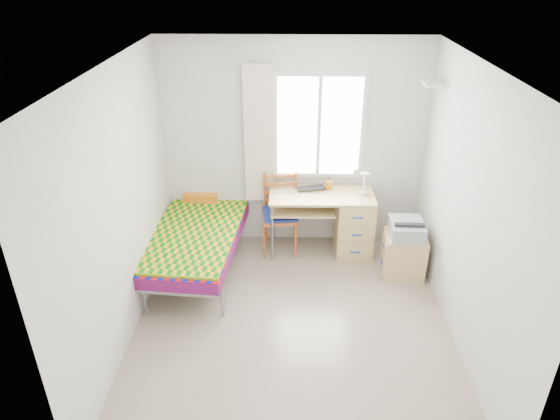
{
  "coord_description": "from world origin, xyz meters",
  "views": [
    {
      "loc": [
        -0.03,
        -4.02,
        3.43
      ],
      "look_at": [
        -0.14,
        0.55,
        1.04
      ],
      "focal_mm": 32.0,
      "sensor_mm": 36.0,
      "label": 1
    }
  ],
  "objects_px": {
    "bed": "(198,230)",
    "cabinet": "(404,255)",
    "chair": "(281,209)",
    "desk": "(348,221)",
    "printer": "(407,228)"
  },
  "relations": [
    {
      "from": "chair",
      "to": "cabinet",
      "type": "height_order",
      "value": "chair"
    },
    {
      "from": "chair",
      "to": "printer",
      "type": "distance_m",
      "value": 1.55
    },
    {
      "from": "chair",
      "to": "cabinet",
      "type": "bearing_deg",
      "value": -27.76
    },
    {
      "from": "bed",
      "to": "printer",
      "type": "distance_m",
      "value": 2.45
    },
    {
      "from": "bed",
      "to": "chair",
      "type": "xyz_separation_m",
      "value": [
        0.98,
        0.34,
        0.11
      ]
    },
    {
      "from": "printer",
      "to": "bed",
      "type": "bearing_deg",
      "value": 176.98
    },
    {
      "from": "printer",
      "to": "chair",
      "type": "bearing_deg",
      "value": 161.42
    },
    {
      "from": "bed",
      "to": "desk",
      "type": "distance_m",
      "value": 1.85
    },
    {
      "from": "bed",
      "to": "cabinet",
      "type": "bearing_deg",
      "value": 0.42
    },
    {
      "from": "desk",
      "to": "chair",
      "type": "distance_m",
      "value": 0.85
    },
    {
      "from": "chair",
      "to": "printer",
      "type": "relative_size",
      "value": 2.27
    },
    {
      "from": "chair",
      "to": "printer",
      "type": "bearing_deg",
      "value": -27.67
    },
    {
      "from": "desk",
      "to": "chair",
      "type": "xyz_separation_m",
      "value": [
        -0.84,
        0.05,
        0.13
      ]
    },
    {
      "from": "cabinet",
      "to": "chair",
      "type": "bearing_deg",
      "value": 164.04
    },
    {
      "from": "desk",
      "to": "printer",
      "type": "relative_size",
      "value": 2.91
    }
  ]
}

